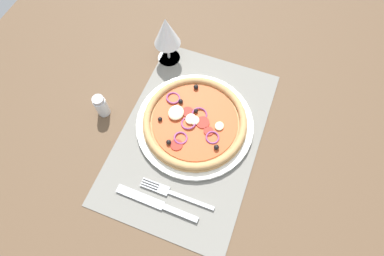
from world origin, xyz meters
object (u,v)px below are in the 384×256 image
(knife, at_px, (156,203))
(fork, at_px, (173,193))
(pizza, at_px, (195,121))
(pepper_shaker, at_px, (101,106))
(wine_glass, at_px, (166,33))
(plate, at_px, (196,124))

(knife, bearing_deg, fork, -127.44)
(pizza, bearing_deg, pepper_shaker, 101.07)
(knife, relative_size, wine_glass, 1.34)
(fork, xyz_separation_m, pepper_shaker, (0.14, 0.25, 0.03))
(plate, distance_m, pizza, 0.02)
(plate, height_order, pepper_shaker, pepper_shaker)
(fork, distance_m, wine_glass, 0.41)
(pizza, relative_size, wine_glass, 1.77)
(fork, xyz_separation_m, wine_glass, (0.36, 0.16, 0.10))
(pizza, xyz_separation_m, fork, (-0.18, -0.01, -0.02))
(pizza, relative_size, knife, 1.32)
(fork, relative_size, pepper_shaker, 2.69)
(knife, relative_size, pepper_shaker, 2.99)
(fork, bearing_deg, knife, 51.56)
(knife, bearing_deg, wine_glass, -70.59)
(plate, distance_m, wine_glass, 0.25)
(fork, bearing_deg, pepper_shaker, -28.81)
(fork, bearing_deg, wine_glass, -66.24)
(plate, relative_size, knife, 1.49)
(plate, bearing_deg, pepper_shaker, 101.07)
(plate, bearing_deg, fork, -176.00)
(pizza, xyz_separation_m, wine_glass, (0.18, 0.15, 0.08))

